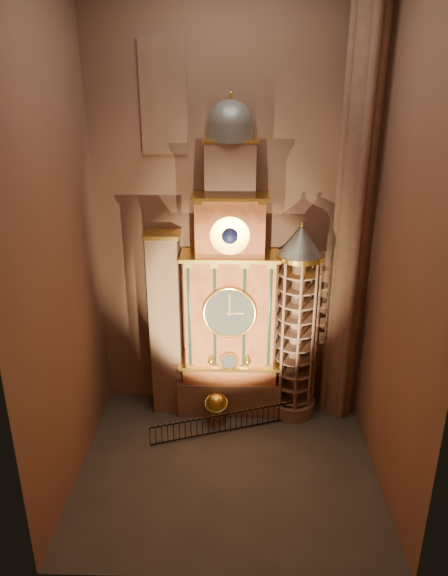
{
  "coord_description": "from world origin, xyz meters",
  "views": [
    {
      "loc": [
        0.36,
        -19.74,
        16.93
      ],
      "look_at": [
        -0.25,
        3.0,
        8.03
      ],
      "focal_mm": 32.0,
      "sensor_mm": 36.0,
      "label": 1
    }
  ],
  "objects_px": {
    "portrait_tower": "(166,324)",
    "iron_railing": "(225,423)",
    "stair_turret": "(296,326)",
    "celestial_globe": "(216,406)",
    "astronomical_clock": "(230,299)"
  },
  "relations": [
    {
      "from": "stair_turret",
      "to": "celestial_globe",
      "type": "distance_m",
      "value": 6.06
    },
    {
      "from": "portrait_tower",
      "to": "iron_railing",
      "type": "bearing_deg",
      "value": -35.91
    },
    {
      "from": "portrait_tower",
      "to": "stair_turret",
      "type": "relative_size",
      "value": 0.94
    },
    {
      "from": "astronomical_clock",
      "to": "celestial_globe",
      "type": "bearing_deg",
      "value": -113.8
    },
    {
      "from": "portrait_tower",
      "to": "astronomical_clock",
      "type": "bearing_deg",
      "value": -0.29
    },
    {
      "from": "astronomical_clock",
      "to": "iron_railing",
      "type": "bearing_deg",
      "value": -94.69
    },
    {
      "from": "iron_railing",
      "to": "astronomical_clock",
      "type": "bearing_deg",
      "value": 85.31
    },
    {
      "from": "astronomical_clock",
      "to": "portrait_tower",
      "type": "distance_m",
      "value": 3.73
    },
    {
      "from": "astronomical_clock",
      "to": "iron_railing",
      "type": "distance_m",
      "value": 6.52
    },
    {
      "from": "astronomical_clock",
      "to": "iron_railing",
      "type": "height_order",
      "value": "astronomical_clock"
    },
    {
      "from": "stair_turret",
      "to": "iron_railing",
      "type": "relative_size",
      "value": 1.44
    },
    {
      "from": "portrait_tower",
      "to": "celestial_globe",
      "type": "height_order",
      "value": "portrait_tower"
    },
    {
      "from": "stair_turret",
      "to": "iron_railing",
      "type": "distance_m",
      "value": 6.31
    },
    {
      "from": "stair_turret",
      "to": "iron_railing",
      "type": "height_order",
      "value": "stair_turret"
    },
    {
      "from": "stair_turret",
      "to": "celestial_globe",
      "type": "bearing_deg",
      "value": -163.05
    }
  ]
}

